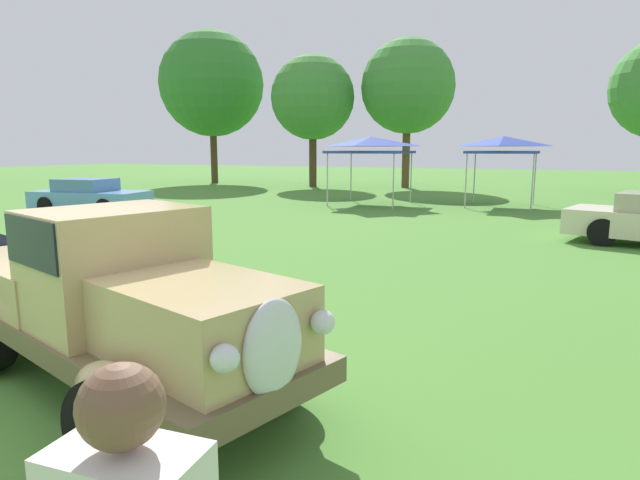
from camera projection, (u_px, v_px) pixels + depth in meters
ground_plane at (57, 399)px, 4.76m from camera, size 120.00×120.00×0.00m
feature_pickup_truck at (113, 298)px, 4.87m from camera, size 4.66×2.79×1.70m
show_car_skyblue at (89, 197)px, 18.16m from camera, size 4.07×2.18×1.22m
canopy_tent_left_field at (371, 144)px, 21.24m from camera, size 2.97×2.97×2.71m
canopy_tent_center_field at (503, 144)px, 20.43m from camera, size 2.61×2.61×2.71m
treeline_far_left at (212, 84)px, 34.16m from camera, size 6.68×6.68×9.69m
treeline_mid_left at (313, 98)px, 30.78m from camera, size 4.86×4.86×7.61m
treeline_center at (408, 87)px, 29.95m from camera, size 5.30×5.30×8.37m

